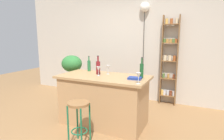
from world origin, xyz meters
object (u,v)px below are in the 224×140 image
bottle_soda_blue (98,67)px  wine_glass_right (108,68)px  bar_stool (79,114)px  wine_glass_left (138,76)px  bottle_olive_oil (89,65)px  cookbook (135,78)px  plant_stool (73,95)px  bottle_wine_red (142,70)px  wine_glass_center (98,69)px  potted_plant (72,67)px  spice_shelf (169,61)px  pendant_globe_light (145,8)px

bottle_soda_blue → wine_glass_right: bearing=28.6°
bar_stool → wine_glass_left: wine_glass_left is taller
bar_stool → wine_glass_left: size_ratio=3.92×
bottle_olive_oil → cookbook: (1.06, -0.33, -0.10)m
bottle_olive_oil → wine_glass_right: bearing=-13.9°
plant_stool → wine_glass_left: 2.20m
bar_stool → bottle_wine_red: 1.21m
plant_stool → cookbook: bearing=-20.1°
bottle_soda_blue → cookbook: bearing=-9.6°
bottle_soda_blue → cookbook: size_ratio=1.61×
wine_glass_left → wine_glass_center: same height
bottle_olive_oil → wine_glass_center: bottle_olive_oil is taller
potted_plant → bar_stool: bearing=-50.3°
bottle_wine_red → cookbook: bearing=-118.1°
bar_stool → wine_glass_right: size_ratio=3.92×
plant_stool → spice_shelf: bearing=24.0°
bottle_wine_red → wine_glass_center: 0.75m
potted_plant → plant_stool: bearing=-90.0°
wine_glass_right → cookbook: 0.63m
cookbook → pendant_globe_light: bearing=96.0°
bottle_wine_red → bottle_soda_blue: bottle_wine_red is taller
plant_stool → bottle_wine_red: size_ratio=1.17×
potted_plant → cookbook: 1.82m
bottle_olive_oil → wine_glass_left: bearing=-26.0°
bar_stool → cookbook: bearing=51.0°
pendant_globe_light → spice_shelf: bearing=-3.0°
spice_shelf → potted_plant: bearing=-156.0°
spice_shelf → cookbook: (-0.32, -1.53, -0.12)m
plant_stool → wine_glass_center: (1.04, -0.62, 0.80)m
potted_plant → bottle_wine_red: bottle_wine_red is taller
bottle_olive_oil → bottle_soda_blue: bearing=-32.4°
bottle_wine_red → wine_glass_left: bottle_wine_red is taller
bottle_soda_blue → wine_glass_right: (0.16, 0.09, -0.01)m
cookbook → potted_plant: bearing=155.1°
wine_glass_right → pendant_globe_light: size_ratio=0.07×
wine_glass_left → wine_glass_right: bearing=147.1°
cookbook → wine_glass_center: bearing=174.3°
bar_stool → cookbook: 1.03m
plant_stool → cookbook: (1.71, -0.63, 0.70)m
bottle_soda_blue → bottle_olive_oil: bearing=147.6°
pendant_globe_light → plant_stool: bearing=-146.4°
spice_shelf → pendant_globe_light: (-0.62, 0.03, 1.19)m
bar_stool → wine_glass_center: bearing=96.4°
bottle_wine_red → bottle_olive_oil: bottle_wine_red is taller
bottle_soda_blue → bottle_olive_oil: size_ratio=1.13×
potted_plant → bottle_olive_oil: bearing=-24.7°
bottle_olive_oil → wine_glass_right: bottle_olive_oil is taller
plant_stool → wine_glass_center: wine_glass_center is taller
cookbook → bottle_wine_red: bearing=57.2°
potted_plant → bottle_soda_blue: size_ratio=2.18×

